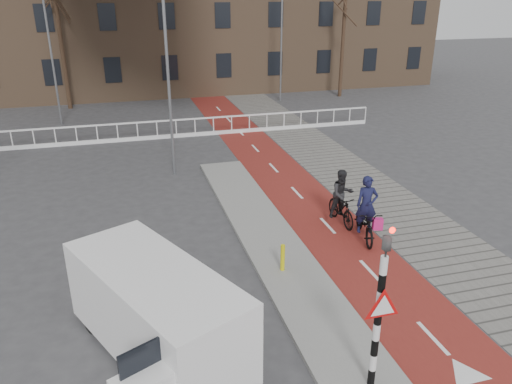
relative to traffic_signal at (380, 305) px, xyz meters
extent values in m
plane|color=#38383A|center=(0.60, 2.02, -1.99)|extent=(120.00, 120.00, 0.00)
cube|color=maroon|center=(2.10, 12.02, -1.98)|extent=(2.50, 60.00, 0.01)
cube|color=slate|center=(4.90, 12.02, -1.98)|extent=(3.00, 60.00, 0.01)
cube|color=gray|center=(-0.10, 6.02, -1.93)|extent=(1.80, 16.00, 0.12)
cylinder|color=black|center=(0.00, 0.02, -0.43)|extent=(0.14, 0.14, 2.88)
imported|color=black|center=(0.00, 0.02, 1.41)|extent=(0.13, 0.16, 0.80)
cylinder|color=#FF0C05|center=(0.00, -0.12, 1.59)|extent=(0.11, 0.02, 0.11)
cylinder|color=#CFC60B|center=(-0.32, 4.58, -1.48)|extent=(0.12, 0.12, 0.77)
imported|color=black|center=(2.84, 5.88, -1.45)|extent=(1.15, 2.12, 1.06)
imported|color=#141638|center=(2.84, 5.88, -0.82)|extent=(0.75, 0.58, 1.84)
cube|color=#CD1C72|center=(2.97, 5.34, -1.24)|extent=(0.33, 0.25, 0.36)
imported|color=black|center=(2.57, 7.07, -1.45)|extent=(0.57, 1.78, 1.06)
imported|color=black|center=(2.57, 7.07, -0.91)|extent=(0.83, 0.66, 1.66)
cube|color=white|center=(-3.92, 2.30, -0.91)|extent=(3.72, 5.06, 1.88)
cube|color=#1B7F30|center=(-4.87, 2.30, -1.01)|extent=(1.31, 2.73, 0.55)
cube|color=#1B7F30|center=(-2.97, 2.30, -1.01)|extent=(1.31, 2.73, 0.55)
cube|color=black|center=(-3.92, 0.30, -0.51)|extent=(1.55, 0.77, 0.90)
cylinder|color=black|center=(-2.51, 1.20, -1.66)|extent=(0.50, 0.70, 0.66)
cylinder|color=black|center=(-5.33, 3.40, -1.66)|extent=(0.50, 0.70, 0.66)
cylinder|color=black|center=(-3.89, 4.09, -1.66)|extent=(0.50, 0.70, 0.66)
cube|color=silver|center=(-4.40, 19.02, -1.04)|extent=(28.00, 0.08, 0.08)
cube|color=silver|center=(-4.40, 19.02, -1.89)|extent=(28.00, 0.10, 0.20)
cube|color=#7F6047|center=(-2.40, 34.02, 4.01)|extent=(46.00, 10.00, 12.00)
cylinder|color=black|center=(-7.27, 27.86, 1.81)|extent=(0.28, 0.28, 7.61)
cylinder|color=black|center=(11.51, 26.74, 1.76)|extent=(0.26, 0.26, 7.50)
cylinder|color=slate|center=(-2.21, 13.40, 2.10)|extent=(0.12, 0.12, 8.18)
cylinder|color=slate|center=(-7.50, 23.69, 1.78)|extent=(0.12, 0.12, 7.54)
cylinder|color=slate|center=(6.86, 26.52, 2.27)|extent=(0.12, 0.12, 8.52)
camera|label=1|loc=(-4.26, -6.76, 5.39)|focal=35.00mm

